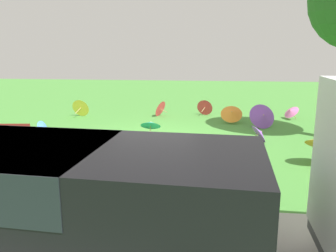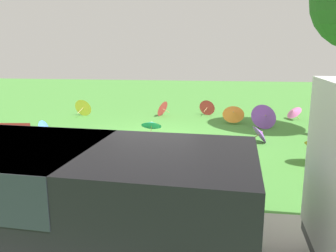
{
  "view_description": "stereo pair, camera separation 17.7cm",
  "coord_description": "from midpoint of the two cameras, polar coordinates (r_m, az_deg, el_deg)",
  "views": [
    {
      "loc": [
        -1.56,
        10.18,
        2.66
      ],
      "look_at": [
        -0.53,
        0.91,
        0.6
      ],
      "focal_mm": 37.19,
      "sensor_mm": 36.0,
      "label": 1
    },
    {
      "loc": [
        -1.74,
        10.15,
        2.66
      ],
      "look_at": [
        -0.53,
        0.91,
        0.6
      ],
      "focal_mm": 37.19,
      "sensor_mm": 36.0,
      "label": 2
    }
  ],
  "objects": [
    {
      "name": "van_dark",
      "position": [
        4.59,
        -17.52,
        -10.57
      ],
      "size": [
        4.72,
        2.38,
        1.53
      ],
      "color": "black",
      "rests_on": "ground"
    },
    {
      "name": "parasol_red_3",
      "position": [
        14.41,
        6.85,
        3.1
      ],
      "size": [
        0.71,
        0.69,
        0.67
      ],
      "color": "tan",
      "rests_on": "ground"
    },
    {
      "name": "parasol_orange_0",
      "position": [
        8.79,
        24.87,
        -2.43
      ],
      "size": [
        1.16,
        1.16,
        0.86
      ],
      "color": "tan",
      "rests_on": "ground"
    },
    {
      "name": "ground",
      "position": [
        10.64,
        -1.7,
        -2.02
      ],
      "size": [
        40.0,
        40.0,
        0.0
      ],
      "primitive_type": "plane",
      "color": "#478C38"
    },
    {
      "name": "parasol_yellow_0",
      "position": [
        14.53,
        -13.28,
        3.03
      ],
      "size": [
        0.76,
        0.75,
        0.72
      ],
      "color": "tan",
      "rests_on": "ground"
    },
    {
      "name": "parasol_red_4",
      "position": [
        8.71,
        5.7,
        -2.58
      ],
      "size": [
        0.82,
        0.79,
        0.65
      ],
      "color": "tan",
      "rests_on": "ground"
    },
    {
      "name": "parasol_blue_0",
      "position": [
        7.74,
        10.12,
        -4.99
      ],
      "size": [
        0.83,
        0.8,
        0.6
      ],
      "color": "tan",
      "rests_on": "ground"
    },
    {
      "name": "parasol_red_1",
      "position": [
        14.11,
        -0.77,
        2.97
      ],
      "size": [
        0.66,
        0.75,
        0.66
      ],
      "color": "tan",
      "rests_on": "ground"
    },
    {
      "name": "parasol_blue_1",
      "position": [
        10.88,
        -18.87,
        -0.63
      ],
      "size": [
        0.59,
        0.64,
        0.64
      ],
      "color": "tan",
      "rests_on": "ground"
    },
    {
      "name": "parasol_orange_2",
      "position": [
        9.78,
        -12.98,
        -1.99
      ],
      "size": [
        0.71,
        0.75,
        0.54
      ],
      "color": "tan",
      "rests_on": "ground"
    },
    {
      "name": "parasol_pink_0",
      "position": [
        14.18,
        20.22,
        2.2
      ],
      "size": [
        0.73,
        0.76,
        0.57
      ],
      "color": "tan",
      "rests_on": "ground"
    },
    {
      "name": "park_bench",
      "position": [
        9.6,
        -25.24,
        -1.97
      ],
      "size": [
        1.65,
        0.69,
        0.9
      ],
      "color": "maroon",
      "rests_on": "ground"
    },
    {
      "name": "parasol_orange_1",
      "position": [
        12.87,
        11.05,
        2.07
      ],
      "size": [
        0.81,
        0.72,
        0.7
      ],
      "color": "tan",
      "rests_on": "ground"
    },
    {
      "name": "parasol_purple_1",
      "position": [
        10.45,
        15.42,
        -1.12
      ],
      "size": [
        0.64,
        0.72,
        0.57
      ],
      "color": "tan",
      "rests_on": "ground"
    },
    {
      "name": "parasol_teal_0",
      "position": [
        10.98,
        -2.25,
        0.35
      ],
      "size": [
        0.64,
        0.62,
        0.58
      ],
      "color": "tan",
      "rests_on": "ground"
    },
    {
      "name": "parasol_purple_2",
      "position": [
        12.37,
        15.93,
        1.58
      ],
      "size": [
        1.02,
        0.96,
        0.85
      ],
      "color": "tan",
      "rests_on": "ground"
    }
  ]
}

